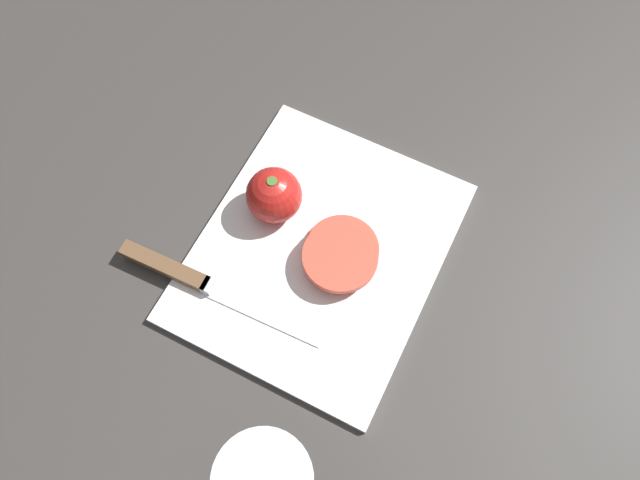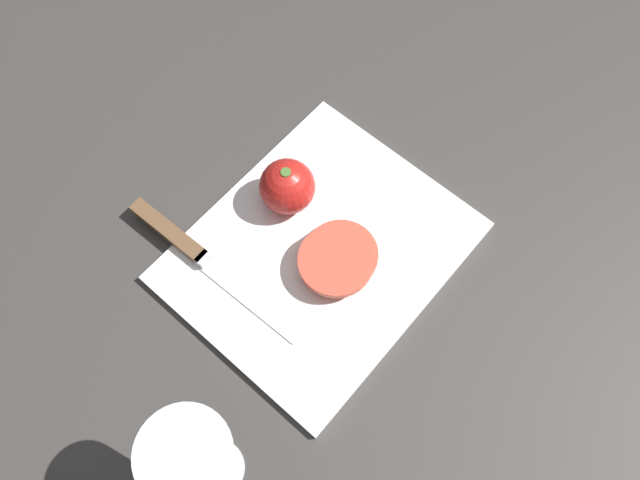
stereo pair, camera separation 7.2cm
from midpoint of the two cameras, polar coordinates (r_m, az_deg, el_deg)
ground_plane at (r=0.76m, az=-2.36°, el=-0.87°), size 3.00×3.00×0.00m
cutting_board at (r=0.76m, az=-2.72°, el=-1.39°), size 0.34×0.28×0.01m
whole_tomato at (r=0.75m, az=-6.99°, el=3.79°), size 0.07×0.07×0.07m
knife at (r=0.76m, az=-14.90°, el=-3.48°), size 0.03×0.26×0.01m
tomato_slice_stack_near at (r=0.73m, az=-0.89°, el=-1.59°), size 0.10×0.09×0.03m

